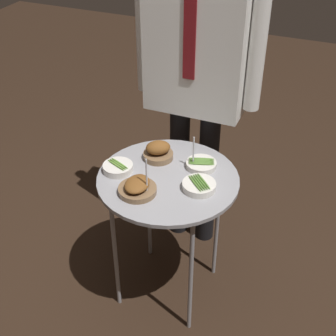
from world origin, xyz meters
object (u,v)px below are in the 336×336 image
Objects in this scene: bowl_roast_near_rim at (137,187)px; serving_cart at (168,188)px; bowl_asparagus_front_right at (199,186)px; bowl_roast_far_rim at (158,151)px; bowl_asparagus_front_left at (118,168)px; waiter_figure at (197,63)px; bowl_asparagus_mid_left at (201,164)px.

serving_cart is at bearing 62.67° from bowl_roast_near_rim.
bowl_asparagus_front_right is 0.26m from bowl_roast_near_rim.
serving_cart is 0.18m from bowl_roast_far_rim.
serving_cart is 3.95× the size of bowl_roast_near_rim.
waiter_figure is (0.19, 0.48, 0.34)m from bowl_asparagus_front_left.
bowl_asparagus_mid_left is 0.48m from waiter_figure.
bowl_asparagus_mid_left is at bearing 2.34° from bowl_roast_far_rim.
bowl_asparagus_front_left is (-0.22, -0.04, 0.07)m from serving_cart.
bowl_roast_far_rim reaches higher than serving_cart.
bowl_asparagus_front_right is 1.07× the size of bowl_asparagus_front_left.
serving_cart is at bearing 171.02° from bowl_asparagus_front_right.
bowl_roast_far_rim is 0.46m from waiter_figure.
waiter_figure reaches higher than bowl_asparagus_mid_left.
bowl_asparagus_front_right is 0.89× the size of bowl_asparagus_mid_left.
bowl_asparagus_front_right is 0.80× the size of bowl_roast_near_rim.
bowl_asparagus_front_right is 0.09× the size of waiter_figure.
serving_cart is 4.43× the size of bowl_asparagus_mid_left.
waiter_figure is at bearing 112.02° from bowl_asparagus_front_right.
bowl_roast_near_rim reaches higher than bowl_asparagus_front_right.
bowl_roast_near_rim is 1.12× the size of bowl_asparagus_mid_left.
bowl_roast_near_rim is at bearing -93.83° from waiter_figure.
bowl_asparagus_front_left is 0.62m from waiter_figure.
bowl_roast_far_rim reaches higher than bowl_asparagus_front_right.
bowl_asparagus_mid_left is (0.18, 0.28, -0.01)m from bowl_roast_near_rim.
bowl_asparagus_front_left is 0.95× the size of bowl_roast_far_rim.
serving_cart is 0.24m from bowl_asparagus_front_left.
bowl_asparagus_front_left is 0.08× the size of waiter_figure.
bowl_asparagus_front_left is at bearing -127.40° from bowl_roast_far_rim.
bowl_asparagus_mid_left is at bearing 56.57° from bowl_roast_near_rim.
serving_cart is 5.00× the size of bowl_roast_far_rim.
bowl_roast_far_rim is (-0.10, 0.12, 0.09)m from serving_cart.
bowl_roast_near_rim is 0.33m from bowl_asparagus_mid_left.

